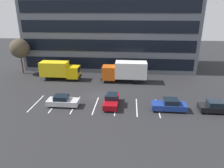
# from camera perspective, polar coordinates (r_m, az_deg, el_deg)

# --- Properties ---
(ground_plane) EXTENTS (120.00, 120.00, 0.00)m
(ground_plane) POSITION_cam_1_polar(r_m,az_deg,el_deg) (31.56, -3.56, -3.20)
(ground_plane) COLOR #262628
(office_building) EXTENTS (35.35, 12.36, 14.40)m
(office_building) POSITION_cam_1_polar(r_m,az_deg,el_deg) (47.10, -0.46, 13.69)
(office_building) COLOR slate
(office_building) RESTS_ON ground_plane
(lot_markings) EXTENTS (16.94, 5.40, 0.01)m
(lot_markings) POSITION_cam_1_polar(r_m,az_deg,el_deg) (28.48, -4.58, -5.91)
(lot_markings) COLOR silver
(lot_markings) RESTS_ON ground_plane
(box_truck_orange) EXTENTS (7.95, 2.63, 3.69)m
(box_truck_orange) POSITION_cam_1_polar(r_m,az_deg,el_deg) (36.80, 3.65, 3.66)
(box_truck_orange) COLOR #D85914
(box_truck_orange) RESTS_ON ground_plane
(box_truck_yellow_all) EXTENTS (7.22, 2.39, 3.35)m
(box_truck_yellow_all) POSITION_cam_1_polar(r_m,az_deg,el_deg) (39.22, -14.28, 3.82)
(box_truck_yellow_all) COLOR yellow
(box_truck_yellow_all) RESTS_ON ground_plane
(sedan_silver) EXTENTS (4.24, 1.77, 1.52)m
(sedan_silver) POSITION_cam_1_polar(r_m,az_deg,el_deg) (28.76, -13.42, -4.59)
(sedan_silver) COLOR silver
(sedan_silver) RESTS_ON ground_plane
(sedan_navy) EXTENTS (4.41, 1.85, 1.58)m
(sedan_navy) POSITION_cam_1_polar(r_m,az_deg,el_deg) (27.82, 15.47, -5.59)
(sedan_navy) COLOR navy
(sedan_navy) RESTS_ON ground_plane
(sedan_maroon) EXTENTS (1.86, 4.44, 1.59)m
(sedan_maroon) POSITION_cam_1_polar(r_m,az_deg,el_deg) (28.12, -0.18, -4.52)
(sedan_maroon) COLOR maroon
(sedan_maroon) RESTS_ON ground_plane
(sedan_black) EXTENTS (4.24, 1.78, 1.52)m
(sedan_black) POSITION_cam_1_polar(r_m,az_deg,el_deg) (29.49, 26.64, -5.66)
(sedan_black) COLOR black
(sedan_black) RESTS_ON ground_plane
(bare_tree) EXTENTS (3.73, 3.73, 6.99)m
(bare_tree) POSITION_cam_1_polar(r_m,az_deg,el_deg) (44.72, -24.06, 8.92)
(bare_tree) COLOR #473323
(bare_tree) RESTS_ON ground_plane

